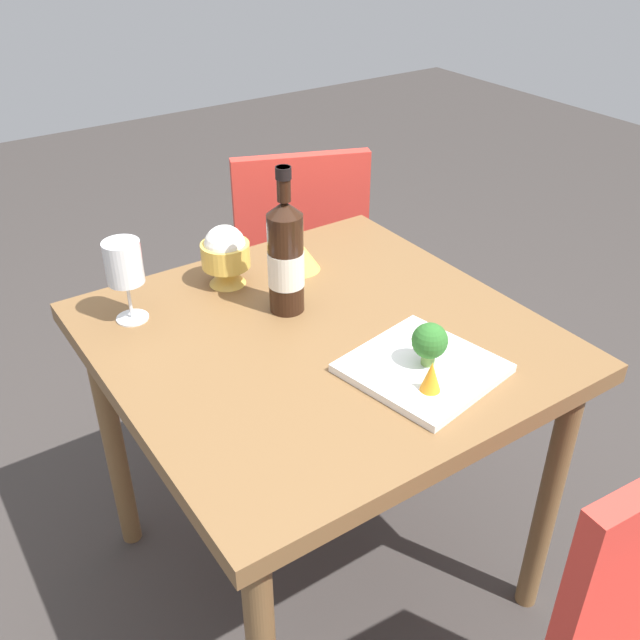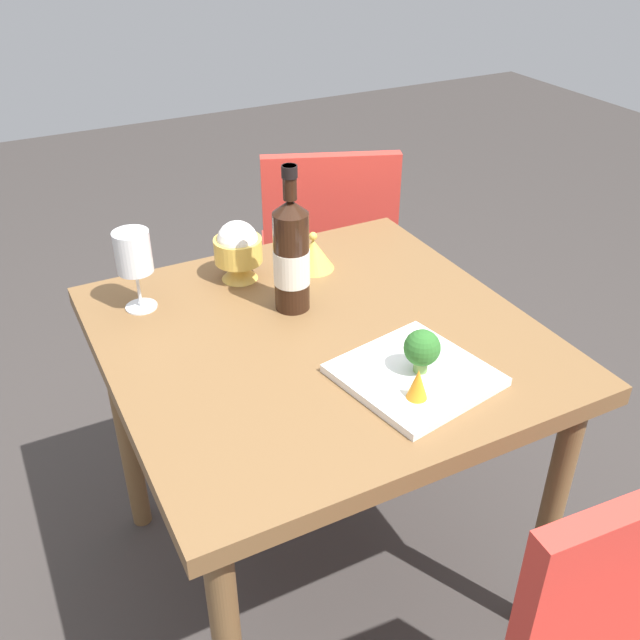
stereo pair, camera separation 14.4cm
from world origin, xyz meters
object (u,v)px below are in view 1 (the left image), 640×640
(serving_plate, at_px, (422,368))
(carrot_garnish_left, at_px, (431,376))
(rice_bowl_lid, at_px, (299,254))
(chair_near_window, at_px, (298,246))
(rice_bowl, at_px, (226,254))
(wine_bottle, at_px, (286,257))
(broccoli_floret, at_px, (430,342))
(wine_glass, at_px, (124,265))

(serving_plate, xyz_separation_m, carrot_garnish_left, (-0.07, 0.04, 0.04))
(rice_bowl_lid, bearing_deg, carrot_garnish_left, 172.63)
(chair_near_window, height_order, rice_bowl, rice_bowl)
(wine_bottle, height_order, broccoli_floret, wine_bottle)
(carrot_garnish_left, bearing_deg, rice_bowl_lid, -7.37)
(chair_near_window, relative_size, serving_plate, 2.91)
(serving_plate, distance_m, carrot_garnish_left, 0.09)
(wine_bottle, bearing_deg, broccoli_floret, -163.54)
(wine_bottle, bearing_deg, chair_near_window, -34.13)
(serving_plate, bearing_deg, broccoli_floret, -103.26)
(chair_near_window, bearing_deg, wine_glass, -126.33)
(wine_glass, height_order, broccoli_floret, wine_glass)
(chair_near_window, height_order, carrot_garnish_left, chair_near_window)
(chair_near_window, distance_m, carrot_garnish_left, 1.07)
(wine_glass, distance_m, rice_bowl, 0.25)
(chair_near_window, distance_m, serving_plate, 0.98)
(wine_glass, height_order, carrot_garnish_left, wine_glass)
(wine_bottle, height_order, serving_plate, wine_bottle)
(serving_plate, bearing_deg, rice_bowl_lid, -3.61)
(wine_glass, relative_size, rice_bowl_lid, 1.79)
(rice_bowl, bearing_deg, serving_plate, -164.24)
(rice_bowl, height_order, rice_bowl_lid, rice_bowl)
(wine_glass, bearing_deg, broccoli_floret, -141.20)
(wine_bottle, height_order, wine_glass, wine_bottle)
(broccoli_floret, height_order, carrot_garnish_left, broccoli_floret)
(rice_bowl, bearing_deg, carrot_garnish_left, -169.76)
(chair_near_window, relative_size, broccoli_floret, 9.91)
(chair_near_window, bearing_deg, rice_bowl_lid, -100.24)
(rice_bowl_lid, distance_m, serving_plate, 0.48)
(wine_glass, bearing_deg, rice_bowl_lid, -91.20)
(wine_glass, distance_m, serving_plate, 0.63)
(broccoli_floret, bearing_deg, rice_bowl, 16.70)
(carrot_garnish_left, bearing_deg, wine_bottle, 7.17)
(chair_near_window, height_order, serving_plate, chair_near_window)
(serving_plate, height_order, broccoli_floret, broccoli_floret)
(serving_plate, distance_m, broccoli_floret, 0.06)
(chair_near_window, xyz_separation_m, rice_bowl, (-0.41, 0.45, 0.27))
(rice_bowl, distance_m, rice_bowl_lid, 0.18)
(chair_near_window, height_order, wine_bottle, wine_bottle)
(rice_bowl, bearing_deg, wine_glass, 95.81)
(chair_near_window, height_order, broccoli_floret, chair_near_window)
(chair_near_window, xyz_separation_m, broccoli_floret, (-0.92, 0.29, 0.26))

